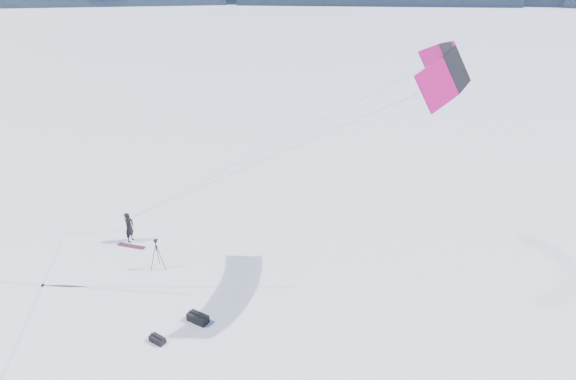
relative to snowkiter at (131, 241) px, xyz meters
The scene contains 9 objects.
ground 4.23m from the snowkiter, 47.37° to the right, with size 1800.00×1800.00×0.00m, color white.
horizon_hills 6.21m from the snowkiter, 47.37° to the right, with size 704.84×706.81×10.35m.
snow_tracks 3.15m from the snowkiter, 73.65° to the right, with size 13.93×9.84×0.01m.
snowkiter is the anchor object (origin of this frame).
snowboard 0.60m from the snowkiter, 48.43° to the right, with size 1.52×0.28×0.04m, color #822253.
tripod 3.44m from the snowkiter, 26.89° to the right, with size 0.62×0.70×1.52m.
gear_bag_a 7.91m from the snowkiter, 30.25° to the right, with size 0.90×0.50×0.38m.
gear_bag_b 8.30m from the snowkiter, 42.35° to the right, with size 0.67×0.40×0.29m.
power_kite 17.16m from the snowkiter, ahead, with size 15.47×6.20×9.03m.
Camera 1 is at (13.53, -13.35, 12.23)m, focal length 30.00 mm.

